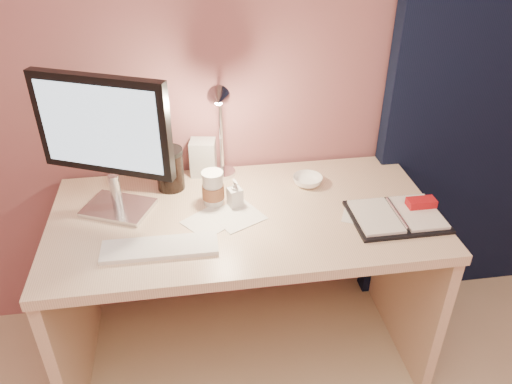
{
  "coord_description": "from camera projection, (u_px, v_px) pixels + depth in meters",
  "views": [
    {
      "loc": [
        -0.18,
        -0.1,
        1.77
      ],
      "look_at": [
        0.04,
        1.33,
        0.85
      ],
      "focal_mm": 35.0,
      "sensor_mm": 36.0,
      "label": 1
    }
  ],
  "objects": [
    {
      "name": "room",
      "position": [
        471.0,
        65.0,
        1.98
      ],
      "size": [
        3.5,
        3.5,
        3.5
      ],
      "color": "#C6B28E",
      "rests_on": "ground"
    },
    {
      "name": "desk",
      "position": [
        243.0,
        249.0,
        2.0
      ],
      "size": [
        1.4,
        0.7,
        0.73
      ],
      "color": "beige",
      "rests_on": "ground"
    },
    {
      "name": "monitor",
      "position": [
        106.0,
        134.0,
        1.67
      ],
      "size": [
        0.46,
        0.25,
        0.52
      ],
      "rotation": [
        0.0,
        0.0,
        -0.42
      ],
      "color": "silver",
      "rests_on": "desk"
    },
    {
      "name": "keyboard",
      "position": [
        160.0,
        248.0,
        1.63
      ],
      "size": [
        0.38,
        0.12,
        0.02
      ],
      "primitive_type": "cube",
      "rotation": [
        0.0,
        0.0,
        -0.01
      ],
      "color": "white",
      "rests_on": "desk"
    },
    {
      "name": "planner",
      "position": [
        399.0,
        215.0,
        1.79
      ],
      "size": [
        0.33,
        0.25,
        0.05
      ],
      "rotation": [
        0.0,
        0.0,
        0.01
      ],
      "color": "black",
      "rests_on": "desk"
    },
    {
      "name": "paper_a",
      "position": [
        208.0,
        222.0,
        1.77
      ],
      "size": [
        0.2,
        0.2,
        0.0
      ],
      "primitive_type": "cube",
      "rotation": [
        0.0,
        0.0,
        0.64
      ],
      "color": "silver",
      "rests_on": "desk"
    },
    {
      "name": "paper_b",
      "position": [
        362.0,
        214.0,
        1.81
      ],
      "size": [
        0.18,
        0.18,
        0.0
      ],
      "primitive_type": "cube",
      "rotation": [
        0.0,
        0.0,
        -0.43
      ],
      "color": "silver",
      "rests_on": "desk"
    },
    {
      "name": "paper_c",
      "position": [
        237.0,
        216.0,
        1.8
      ],
      "size": [
        0.22,
        0.22,
        0.0
      ],
      "primitive_type": "cube",
      "rotation": [
        0.0,
        0.0,
        0.48
      ],
      "color": "silver",
      "rests_on": "desk"
    },
    {
      "name": "coffee_cup",
      "position": [
        213.0,
        189.0,
        1.84
      ],
      "size": [
        0.08,
        0.08,
        0.13
      ],
      "color": "silver",
      "rests_on": "desk"
    },
    {
      "name": "bowl",
      "position": [
        308.0,
        181.0,
        1.97
      ],
      "size": [
        0.12,
        0.12,
        0.04
      ],
      "primitive_type": "imported",
      "rotation": [
        0.0,
        0.0,
        -0.04
      ],
      "color": "white",
      "rests_on": "desk"
    },
    {
      "name": "lotion_bottle",
      "position": [
        235.0,
        193.0,
        1.83
      ],
      "size": [
        0.06,
        0.06,
        0.11
      ],
      "primitive_type": "imported",
      "rotation": [
        0.0,
        0.0,
        0.32
      ],
      "color": "silver",
      "rests_on": "desk"
    },
    {
      "name": "dark_jar",
      "position": [
        170.0,
        171.0,
        1.93
      ],
      "size": [
        0.11,
        0.11,
        0.15
      ],
      "primitive_type": "cylinder",
      "color": "black",
      "rests_on": "desk"
    },
    {
      "name": "product_box",
      "position": [
        203.0,
        158.0,
        2.02
      ],
      "size": [
        0.11,
        0.1,
        0.15
      ],
      "primitive_type": "cube",
      "rotation": [
        0.0,
        0.0,
        -0.17
      ],
      "color": "beige",
      "rests_on": "desk"
    },
    {
      "name": "desk_lamp",
      "position": [
        226.0,
        124.0,
        1.82
      ],
      "size": [
        0.11,
        0.27,
        0.44
      ],
      "rotation": [
        0.0,
        0.0,
        -0.1
      ],
      "color": "silver",
      "rests_on": "desk"
    }
  ]
}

